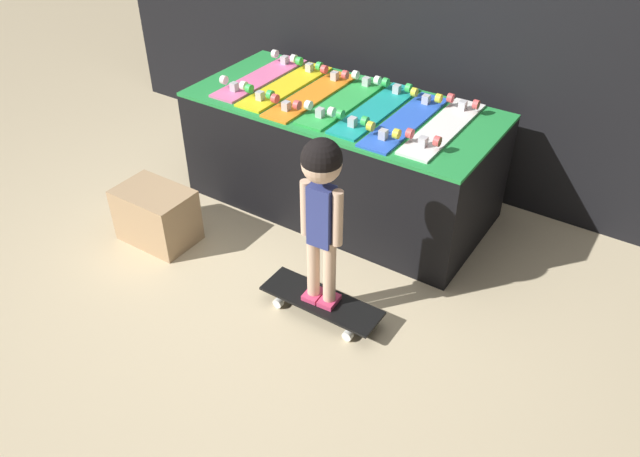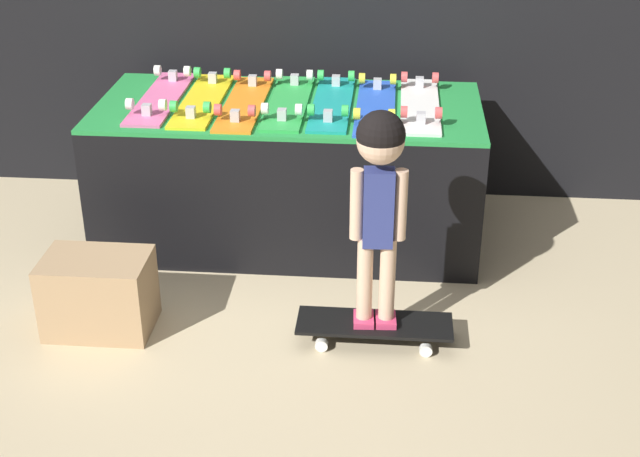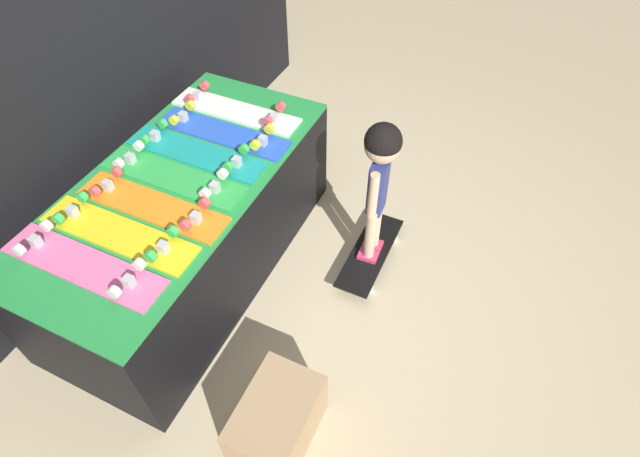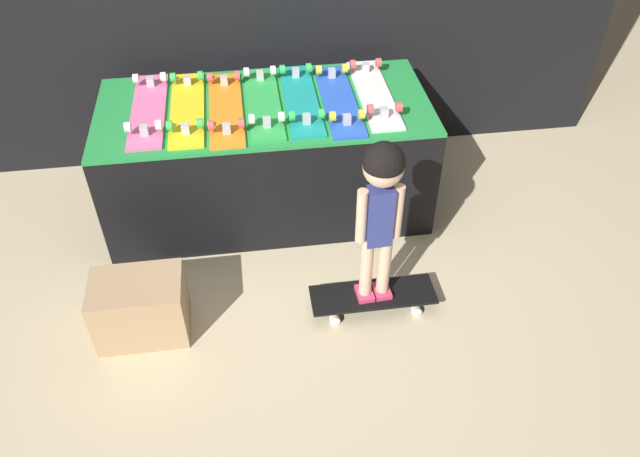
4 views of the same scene
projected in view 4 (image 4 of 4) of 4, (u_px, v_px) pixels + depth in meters
name	position (u px, v px, depth m)	size (l,w,h in m)	color
ground_plane	(280.00, 274.00, 3.41)	(16.00, 16.00, 0.00)	beige
display_rack	(267.00, 157.00, 3.65)	(1.83, 0.85, 0.69)	black
skateboard_pink_on_rack	(148.00, 108.00, 3.36)	(0.18, 0.77, 0.09)	pink
skateboard_yellow_on_rack	(187.00, 107.00, 3.37)	(0.18, 0.77, 0.09)	yellow
skateboard_orange_on_rack	(226.00, 107.00, 3.37)	(0.18, 0.77, 0.09)	orange
skateboard_green_on_rack	(263.00, 101.00, 3.42)	(0.18, 0.77, 0.09)	green
skateboard_teal_on_rack	(301.00, 98.00, 3.44)	(0.18, 0.77, 0.09)	teal
skateboard_blue_on_rack	(339.00, 99.00, 3.43)	(0.18, 0.77, 0.09)	blue
skateboard_white_on_rack	(374.00, 92.00, 3.49)	(0.18, 0.77, 0.09)	white
skateboard_on_floor	(373.00, 296.00, 3.19)	(0.64, 0.20, 0.09)	black
child	(381.00, 196.00, 2.76)	(0.22, 0.18, 0.91)	#E03D6B
storage_box	(140.00, 307.00, 3.01)	(0.44, 0.30, 0.33)	tan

